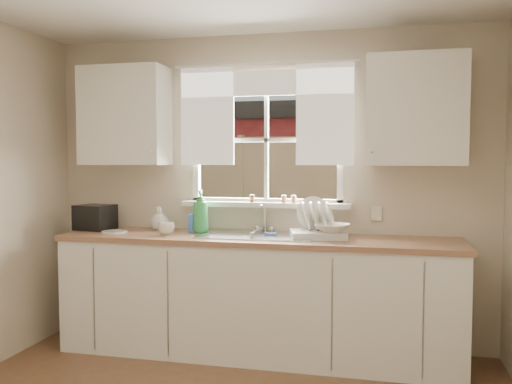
% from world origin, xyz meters
% --- Properties ---
extents(room_walls, '(3.62, 4.02, 2.50)m').
position_xyz_m(room_walls, '(0.00, -0.07, 1.24)').
color(room_walls, beige).
rests_on(room_walls, ground).
extents(window, '(1.38, 0.16, 1.06)m').
position_xyz_m(window, '(0.00, 2.00, 1.49)').
color(window, white).
rests_on(window, room_walls).
extents(curtains, '(1.50, 0.03, 0.81)m').
position_xyz_m(curtains, '(0.00, 1.95, 1.93)').
color(curtains, white).
rests_on(curtains, room_walls).
extents(base_cabinets, '(3.00, 0.62, 0.87)m').
position_xyz_m(base_cabinets, '(0.00, 1.68, 0.43)').
color(base_cabinets, silver).
rests_on(base_cabinets, ground).
extents(countertop, '(3.04, 0.65, 0.04)m').
position_xyz_m(countertop, '(0.00, 1.68, 0.89)').
color(countertop, '#906448').
rests_on(countertop, base_cabinets).
extents(upper_cabinet_left, '(0.70, 0.33, 0.80)m').
position_xyz_m(upper_cabinet_left, '(-1.15, 1.82, 1.85)').
color(upper_cabinet_left, silver).
rests_on(upper_cabinet_left, room_walls).
extents(upper_cabinet_right, '(0.70, 0.33, 0.80)m').
position_xyz_m(upper_cabinet_right, '(1.15, 1.82, 1.85)').
color(upper_cabinet_right, silver).
rests_on(upper_cabinet_right, room_walls).
extents(wall_outlet, '(0.08, 0.01, 0.12)m').
position_xyz_m(wall_outlet, '(0.88, 1.99, 1.08)').
color(wall_outlet, beige).
rests_on(wall_outlet, room_walls).
extents(sill_jars, '(0.38, 0.04, 0.06)m').
position_xyz_m(sill_jars, '(0.10, 1.94, 1.18)').
color(sill_jars, brown).
rests_on(sill_jars, window).
extents(backyard, '(20.00, 10.00, 6.13)m').
position_xyz_m(backyard, '(0.58, 8.42, 3.46)').
color(backyard, '#335421').
rests_on(backyard, ground).
extents(sink, '(0.88, 0.52, 0.40)m').
position_xyz_m(sink, '(0.00, 1.71, 0.84)').
color(sink, '#B7B7BC').
rests_on(sink, countertop).
extents(dish_rack, '(0.46, 0.39, 0.30)m').
position_xyz_m(dish_rack, '(0.46, 1.72, 0.99)').
color(dish_rack, silver).
rests_on(dish_rack, countertop).
extents(bowl, '(0.30, 0.30, 0.06)m').
position_xyz_m(bowl, '(0.57, 1.67, 0.99)').
color(bowl, white).
rests_on(bowl, dish_rack).
extents(soap_bottle_a, '(0.14, 0.14, 0.34)m').
position_xyz_m(soap_bottle_a, '(-0.48, 1.78, 1.08)').
color(soap_bottle_a, '#2F9048').
rests_on(soap_bottle_a, countertop).
extents(soap_bottle_b, '(0.11, 0.12, 0.22)m').
position_xyz_m(soap_bottle_b, '(-0.53, 1.80, 1.02)').
color(soap_bottle_b, blue).
rests_on(soap_bottle_b, countertop).
extents(soap_bottle_c, '(0.18, 0.18, 0.19)m').
position_xyz_m(soap_bottle_c, '(-0.87, 1.86, 1.01)').
color(soap_bottle_c, beige).
rests_on(soap_bottle_c, countertop).
extents(saucer, '(0.20, 0.20, 0.01)m').
position_xyz_m(saucer, '(-1.17, 1.64, 0.92)').
color(saucer, silver).
rests_on(saucer, countertop).
extents(cup, '(0.16, 0.16, 0.10)m').
position_xyz_m(cup, '(-0.70, 1.60, 0.96)').
color(cup, silver).
rests_on(cup, countertop).
extents(black_appliance, '(0.32, 0.29, 0.21)m').
position_xyz_m(black_appliance, '(-1.40, 1.76, 1.01)').
color(black_appliance, black).
rests_on(black_appliance, countertop).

